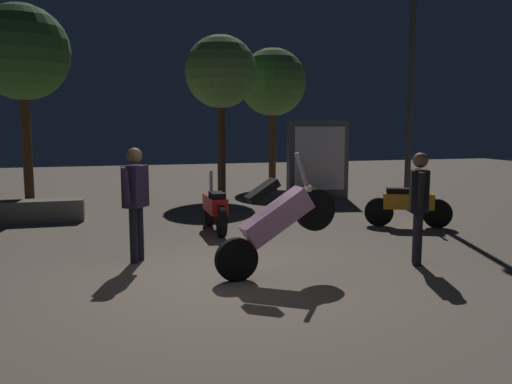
# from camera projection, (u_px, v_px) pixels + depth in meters

# --- Properties ---
(ground_plane) EXTENTS (40.00, 40.00, 0.00)m
(ground_plane) POSITION_uv_depth(u_px,v_px,m) (234.00, 279.00, 6.75)
(ground_plane) COLOR #756656
(motorcycle_pink_foreground) EXTENTS (1.66, 0.38, 1.63)m
(motorcycle_pink_foreground) POSITION_uv_depth(u_px,v_px,m) (276.00, 221.00, 6.76)
(motorcycle_pink_foreground) COLOR black
(motorcycle_pink_foreground) RESTS_ON ground_plane
(motorcycle_orange_parked_left) EXTENTS (1.54, 0.81, 1.11)m
(motorcycle_orange_parked_left) POSITION_uv_depth(u_px,v_px,m) (408.00, 205.00, 10.14)
(motorcycle_orange_parked_left) COLOR black
(motorcycle_orange_parked_left) RESTS_ON ground_plane
(motorcycle_red_parked_right) EXTENTS (0.31, 1.66, 1.11)m
(motorcycle_red_parked_right) POSITION_uv_depth(u_px,v_px,m) (215.00, 208.00, 9.74)
(motorcycle_red_parked_right) COLOR black
(motorcycle_red_parked_right) RESTS_ON ground_plane
(person_rider_beside) EXTENTS (0.44, 0.60, 1.66)m
(person_rider_beside) POSITION_uv_depth(u_px,v_px,m) (136.00, 194.00, 7.50)
(person_rider_beside) COLOR black
(person_rider_beside) RESTS_ON ground_plane
(person_bystander_far) EXTENTS (0.38, 0.63, 1.60)m
(person_bystander_far) POSITION_uv_depth(u_px,v_px,m) (419.00, 199.00, 7.35)
(person_bystander_far) COLOR black
(person_bystander_far) RESTS_ON ground_plane
(streetlamp_near) EXTENTS (0.36, 0.36, 5.47)m
(streetlamp_near) POSITION_uv_depth(u_px,v_px,m) (412.00, 62.00, 12.02)
(streetlamp_near) COLOR #38383D
(streetlamp_near) RESTS_ON ground_plane
(tree_left_bg) EXTENTS (2.25, 2.25, 4.53)m
(tree_left_bg) POSITION_uv_depth(u_px,v_px,m) (273.00, 83.00, 17.46)
(tree_left_bg) COLOR #4C331E
(tree_left_bg) RESTS_ON ground_plane
(tree_center_bg) EXTENTS (2.08, 2.08, 4.55)m
(tree_center_bg) POSITION_uv_depth(u_px,v_px,m) (221.00, 73.00, 15.01)
(tree_center_bg) COLOR #4C331E
(tree_center_bg) RESTS_ON ground_plane
(tree_right_bg) EXTENTS (2.39, 2.39, 4.99)m
(tree_right_bg) POSITION_uv_depth(u_px,v_px,m) (22.00, 53.00, 13.10)
(tree_right_bg) COLOR #4C331E
(tree_right_bg) RESTS_ON ground_plane
(kiosk_billboard) EXTENTS (1.66, 0.77, 2.10)m
(kiosk_billboard) POSITION_uv_depth(u_px,v_px,m) (317.00, 160.00, 14.10)
(kiosk_billboard) COLOR #595960
(kiosk_billboard) RESTS_ON ground_plane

